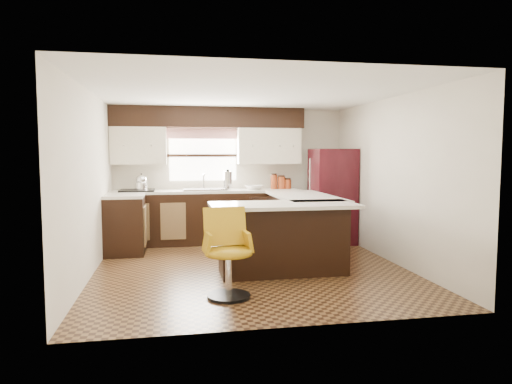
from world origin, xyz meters
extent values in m
plane|color=#49301A|center=(0.00, 0.00, 0.00)|extent=(4.40, 4.40, 0.00)
plane|color=silver|center=(0.00, 0.00, 2.40)|extent=(4.40, 4.40, 0.00)
plane|color=beige|center=(0.00, 2.20, 1.20)|extent=(4.40, 0.00, 4.40)
plane|color=beige|center=(0.00, -2.20, 1.20)|extent=(4.40, 0.00, 4.40)
plane|color=beige|center=(-2.10, 0.00, 1.20)|extent=(0.00, 4.40, 4.40)
plane|color=beige|center=(2.10, 0.00, 1.20)|extent=(0.00, 4.40, 4.40)
cube|color=black|center=(-0.45, 1.90, 0.45)|extent=(3.30, 0.60, 0.90)
cube|color=black|center=(-1.80, 1.25, 0.45)|extent=(0.60, 0.70, 0.90)
cube|color=silver|center=(-0.45, 1.90, 0.92)|extent=(3.30, 0.60, 0.04)
cube|color=silver|center=(-1.80, 1.25, 0.92)|extent=(0.60, 0.70, 0.04)
cube|color=black|center=(-0.40, 2.03, 2.22)|extent=(3.40, 0.35, 0.36)
cube|color=beige|center=(-1.62, 2.03, 1.72)|extent=(0.94, 0.35, 0.64)
cube|color=beige|center=(0.68, 2.03, 1.72)|extent=(1.14, 0.35, 0.64)
cube|color=white|center=(-0.50, 2.18, 1.55)|extent=(1.20, 0.02, 0.90)
cube|color=#D19B93|center=(-0.50, 2.14, 1.94)|extent=(1.30, 0.06, 0.18)
cube|color=#B2B2B7|center=(-0.50, 1.88, 0.96)|extent=(0.75, 0.45, 0.03)
cube|color=black|center=(0.55, 1.61, 0.43)|extent=(0.58, 0.03, 0.78)
cube|color=black|center=(-1.65, 1.88, 0.96)|extent=(0.58, 0.50, 0.02)
cube|color=black|center=(0.90, 0.62, 0.45)|extent=(0.60, 1.95, 0.90)
cube|color=black|center=(0.38, -0.35, 0.45)|extent=(1.65, 0.60, 0.90)
cube|color=silver|center=(0.95, 0.62, 0.92)|extent=(0.84, 1.95, 0.04)
cube|color=silver|center=(0.35, -0.44, 0.92)|extent=(1.89, 0.84, 0.04)
cube|color=black|center=(1.72, 1.50, 0.83)|extent=(0.71, 0.69, 1.67)
cylinder|color=silver|center=(-0.09, 1.90, 1.11)|extent=(0.15, 0.15, 0.33)
imported|color=white|center=(0.39, 1.90, 0.98)|extent=(0.39, 0.39, 0.07)
cylinder|color=maroon|center=(0.76, 1.92, 1.07)|extent=(0.12, 0.12, 0.25)
cylinder|color=maroon|center=(0.90, 1.92, 1.05)|extent=(0.14, 0.14, 0.22)
cylinder|color=maroon|center=(1.02, 1.92, 1.03)|extent=(0.12, 0.12, 0.17)
camera|label=1|loc=(-1.04, -6.14, 1.59)|focal=32.00mm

